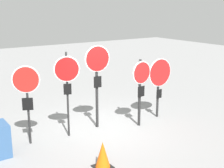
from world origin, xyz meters
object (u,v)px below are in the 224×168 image
stop_sign_2 (97,71)px  stop_sign_4 (160,77)px  traffic_cone_0 (103,155)px  stop_sign_1 (67,77)px  stop_sign_0 (27,88)px  stop_sign_3 (141,82)px

stop_sign_2 → stop_sign_4: stop_sign_2 is taller
traffic_cone_0 → stop_sign_2: bearing=61.1°
stop_sign_1 → traffic_cone_0: bearing=-73.6°
stop_sign_4 → traffic_cone_0: 3.93m
stop_sign_1 → stop_sign_4: (3.19, -0.24, -0.37)m
traffic_cone_0 → stop_sign_0: bearing=114.0°
stop_sign_2 → stop_sign_0: bearing=-173.4°
stop_sign_1 → stop_sign_2: stop_sign_2 is taller
stop_sign_2 → stop_sign_4: bearing=-2.7°
stop_sign_0 → stop_sign_3: size_ratio=1.04×
stop_sign_4 → stop_sign_3: bearing=-165.1°
stop_sign_1 → traffic_cone_0: (-0.14, -2.03, -1.44)m
stop_sign_2 → stop_sign_4: 2.22m
stop_sign_3 → stop_sign_4: stop_sign_3 is taller
stop_sign_0 → stop_sign_3: bearing=14.8°
stop_sign_2 → stop_sign_3: size_ratio=1.21×
stop_sign_0 → stop_sign_2: stop_sign_2 is taller
stop_sign_1 → stop_sign_3: size_ratio=1.17×
stop_sign_1 → traffic_cone_0: stop_sign_1 is taller
stop_sign_4 → stop_sign_2: bearing=170.7°
stop_sign_0 → stop_sign_1: 1.12m
stop_sign_1 → stop_sign_4: stop_sign_1 is taller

